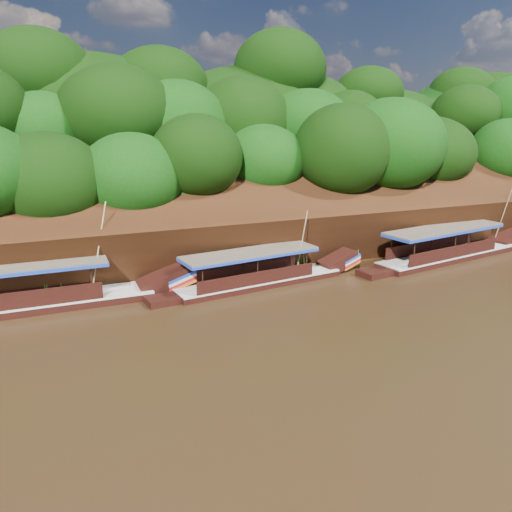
{
  "coord_description": "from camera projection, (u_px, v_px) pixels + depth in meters",
  "views": [
    {
      "loc": [
        -13.23,
        -18.76,
        9.71
      ],
      "look_at": [
        -2.62,
        7.0,
        2.0
      ],
      "focal_mm": 35.0,
      "sensor_mm": 36.0,
      "label": 1
    }
  ],
  "objects": [
    {
      "name": "ground",
      "position": [
        361.0,
        326.0,
        24.16
      ],
      "size": [
        160.0,
        160.0,
        0.0
      ],
      "primitive_type": "plane",
      "color": "black",
      "rests_on": "ground"
    },
    {
      "name": "riverbank",
      "position": [
        215.0,
        210.0,
        43.91
      ],
      "size": [
        120.0,
        30.06,
        19.4
      ],
      "color": "black",
      "rests_on": "ground"
    },
    {
      "name": "boat_0",
      "position": [
        456.0,
        251.0,
        35.8
      ],
      "size": [
        14.9,
        4.4,
        6.36
      ],
      "rotation": [
        0.0,
        0.0,
        0.17
      ],
      "color": "black",
      "rests_on": "ground"
    },
    {
      "name": "boat_1",
      "position": [
        269.0,
        276.0,
        30.24
      ],
      "size": [
        12.67,
        3.44,
        4.81
      ],
      "rotation": [
        0.0,
        0.0,
        0.13
      ],
      "color": "black",
      "rests_on": "ground"
    },
    {
      "name": "boat_2",
      "position": [
        37.0,
        298.0,
        26.22
      ],
      "size": [
        16.06,
        2.65,
        5.9
      ],
      "rotation": [
        0.0,
        0.0,
        0.01
      ],
      "color": "black",
      "rests_on": "ground"
    },
    {
      "name": "reeds",
      "position": [
        220.0,
        265.0,
        31.0
      ],
      "size": [
        48.91,
        2.14,
        2.06
      ],
      "color": "#2E6F1B",
      "rests_on": "ground"
    }
  ]
}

